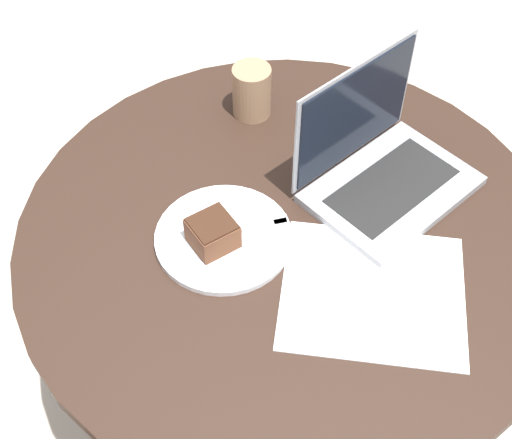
% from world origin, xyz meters
% --- Properties ---
extents(ground_plane, '(12.00, 12.00, 0.00)m').
position_xyz_m(ground_plane, '(0.00, 0.00, 0.00)').
color(ground_plane, '#B7AD9E').
extents(dining_table, '(1.03, 1.03, 0.76)m').
position_xyz_m(dining_table, '(0.00, 0.00, 0.60)').
color(dining_table, black).
rests_on(dining_table, ground_plane).
extents(paper_document, '(0.34, 0.31, 0.00)m').
position_xyz_m(paper_document, '(0.17, -0.11, 0.76)').
color(paper_document, white).
rests_on(paper_document, dining_table).
extents(plate, '(0.26, 0.26, 0.01)m').
position_xyz_m(plate, '(-0.11, -0.06, 0.77)').
color(plate, silver).
rests_on(plate, dining_table).
extents(cake_slice, '(0.11, 0.11, 0.06)m').
position_xyz_m(cake_slice, '(-0.12, -0.08, 0.80)').
color(cake_slice, brown).
rests_on(cake_slice, plate).
extents(fork, '(0.16, 0.10, 0.00)m').
position_xyz_m(fork, '(-0.06, -0.03, 0.78)').
color(fork, silver).
rests_on(fork, plate).
extents(coffee_glass, '(0.08, 0.08, 0.11)m').
position_xyz_m(coffee_glass, '(-0.14, 0.30, 0.82)').
color(coffee_glass, '#997556').
rests_on(coffee_glass, dining_table).
extents(laptop, '(0.37, 0.39, 0.25)m').
position_xyz_m(laptop, '(0.15, 0.15, 0.81)').
color(laptop, gray).
rests_on(laptop, dining_table).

